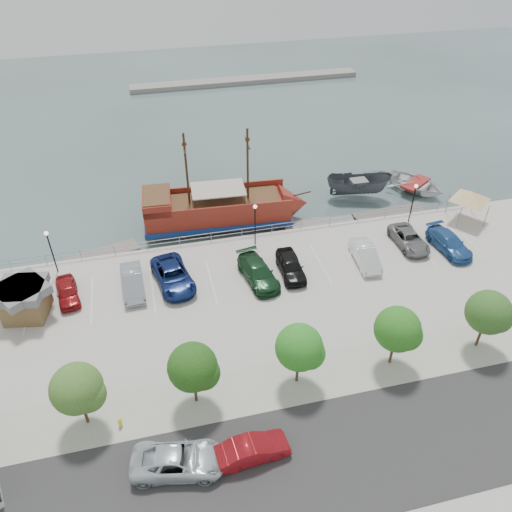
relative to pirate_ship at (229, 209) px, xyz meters
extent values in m
plane|color=#3A4A48|center=(1.42, -11.83, -1.81)|extent=(160.00, 160.00, 0.00)
cube|color=#313030|center=(1.42, -27.83, -0.80)|extent=(100.00, 8.00, 0.04)
cube|color=#A2A08C|center=(1.42, -21.83, -0.79)|extent=(100.00, 4.00, 0.05)
cylinder|color=gray|center=(1.42, -4.03, 0.14)|extent=(50.00, 0.06, 0.06)
cylinder|color=gray|center=(1.42, -4.03, -0.26)|extent=(50.00, 0.06, 0.06)
cube|color=gray|center=(11.42, 43.17, -1.41)|extent=(40.00, 3.00, 0.80)
cube|color=maroon|center=(-1.23, 0.08, -0.08)|extent=(14.77, 5.42, 2.36)
cube|color=navy|center=(-1.23, 0.08, -0.86)|extent=(15.06, 5.71, 0.54)
cone|color=maroon|center=(6.74, -0.42, -0.08)|extent=(3.17, 4.53, 4.36)
cube|color=maroon|center=(-7.12, 0.44, 1.73)|extent=(3.00, 4.70, 1.27)
cube|color=brown|center=(-7.12, 0.44, 2.41)|extent=(2.79, 4.32, 0.11)
cube|color=brown|center=(-0.78, 0.05, 1.14)|extent=(12.02, 4.71, 0.14)
cube|color=maroon|center=(-1.10, 2.25, 1.41)|extent=(14.50, 1.08, 0.64)
cube|color=maroon|center=(-1.37, -2.10, 1.41)|extent=(14.50, 1.08, 0.64)
cylinder|color=#382111|center=(1.94, -0.12, 4.82)|extent=(0.23, 0.23, 7.44)
cylinder|color=#382111|center=(-3.95, 0.24, 4.82)|extent=(0.23, 0.23, 7.44)
cylinder|color=#382111|center=(1.94, -0.12, 7.09)|extent=(0.29, 2.73, 0.13)
cylinder|color=#382111|center=(-3.95, 0.24, 7.09)|extent=(0.29, 2.73, 0.13)
cube|color=#C2B2A0|center=(-1.05, 0.07, 2.46)|extent=(5.47, 3.77, 0.11)
cylinder|color=#382111|center=(7.37, -0.46, 1.00)|extent=(2.26, 0.28, 0.54)
imported|color=#42464E|center=(14.94, 1.88, -0.44)|extent=(7.52, 4.34, 2.74)
imported|color=silver|center=(21.91, 1.64, -1.11)|extent=(7.70, 8.30, 1.40)
cube|color=slate|center=(-12.92, -2.63, -1.61)|extent=(7.18, 3.76, 0.39)
cube|color=gray|center=(8.93, -2.63, -1.60)|extent=(7.53, 2.76, 0.42)
cube|color=#686059|center=(16.79, -2.63, -1.58)|extent=(7.92, 2.59, 0.45)
cube|color=brown|center=(-18.40, -10.43, 0.32)|extent=(3.56, 3.56, 2.25)
cube|color=slate|center=(-18.40, -10.43, 1.70)|extent=(4.04, 4.04, 0.72)
cylinder|color=slate|center=(21.93, -4.72, 0.37)|extent=(0.09, 0.09, 2.36)
cylinder|color=slate|center=(24.69, -5.13, 0.37)|extent=(0.09, 0.09, 2.36)
cylinder|color=slate|center=(21.52, -7.47, 0.37)|extent=(0.09, 0.09, 2.36)
cylinder|color=slate|center=(24.28, -7.89, 0.37)|extent=(0.09, 0.09, 2.36)
pyramid|color=silver|center=(23.10, -6.30, 2.46)|extent=(5.12, 5.12, 0.96)
imported|color=silver|center=(-8.25, -26.32, -0.04)|extent=(5.88, 3.52, 1.53)
imported|color=maroon|center=(-3.84, -26.64, -0.07)|extent=(4.57, 1.90, 1.47)
cylinder|color=yellow|center=(-11.53, -22.63, -0.50)|extent=(0.24, 0.24, 0.61)
sphere|color=yellow|center=(-11.53, -22.63, -0.18)|extent=(0.26, 0.26, 0.26)
cylinder|color=black|center=(-16.58, -5.33, 1.19)|extent=(0.12, 0.12, 4.00)
sphere|color=#FFF2CC|center=(-16.58, -5.33, 3.29)|extent=(0.36, 0.36, 0.36)
cylinder|color=black|center=(1.42, -5.33, 1.19)|extent=(0.12, 0.12, 4.00)
sphere|color=#FFF2CC|center=(1.42, -5.33, 3.29)|extent=(0.36, 0.36, 0.36)
cylinder|color=black|center=(17.42, -5.33, 1.19)|extent=(0.12, 0.12, 4.00)
sphere|color=#FFF2CC|center=(17.42, -5.33, 3.29)|extent=(0.36, 0.36, 0.36)
cylinder|color=#473321|center=(-13.58, -21.83, 0.29)|extent=(0.20, 0.20, 2.20)
sphere|color=#3C6124|center=(-13.58, -21.83, 2.59)|extent=(3.20, 3.20, 3.20)
sphere|color=#3C6124|center=(-12.98, -22.13, 2.19)|extent=(2.20, 2.20, 2.20)
cylinder|color=#473321|center=(-6.58, -21.83, 0.29)|extent=(0.20, 0.20, 2.20)
sphere|color=#1F4714|center=(-6.58, -21.83, 2.59)|extent=(3.20, 3.20, 3.20)
sphere|color=#1F4714|center=(-5.98, -22.13, 2.19)|extent=(2.20, 2.20, 2.20)
cylinder|color=#473321|center=(0.42, -21.83, 0.29)|extent=(0.20, 0.20, 2.20)
sphere|color=#276D1D|center=(0.42, -21.83, 2.59)|extent=(3.20, 3.20, 3.20)
sphere|color=#276D1D|center=(1.02, -22.13, 2.19)|extent=(2.20, 2.20, 2.20)
cylinder|color=#473321|center=(7.42, -21.83, 0.29)|extent=(0.20, 0.20, 2.20)
sphere|color=#25621A|center=(7.42, -21.83, 2.59)|extent=(3.20, 3.20, 3.20)
sphere|color=#25621A|center=(8.02, -22.13, 2.19)|extent=(2.20, 2.20, 2.20)
cylinder|color=#473321|center=(14.42, -21.83, 0.29)|extent=(0.20, 0.20, 2.20)
sphere|color=#2C531F|center=(14.42, -21.83, 2.59)|extent=(3.20, 3.20, 3.20)
sphere|color=#2C531F|center=(15.02, -22.13, 2.19)|extent=(2.20, 2.20, 2.20)
imported|color=maroon|center=(-15.42, -9.24, -0.10)|extent=(2.38, 4.39, 1.42)
imported|color=#939BA5|center=(-10.12, -9.41, 0.02)|extent=(1.95, 5.07, 1.65)
imported|color=navy|center=(-6.74, -9.40, 0.02)|extent=(3.80, 6.38, 1.66)
imported|color=#173D20|center=(0.43, -10.63, 0.00)|extent=(3.22, 5.89, 1.62)
imported|color=black|center=(3.40, -10.43, 0.01)|extent=(2.06, 4.86, 1.64)
imported|color=white|center=(10.38, -10.52, -0.01)|extent=(2.04, 4.95, 1.59)
imported|color=slate|center=(15.44, -9.05, -0.10)|extent=(2.41, 5.12, 1.41)
imported|color=#295898|center=(18.74, -10.55, -0.03)|extent=(2.69, 5.53, 1.55)
camera|label=1|loc=(-7.54, -42.79, 27.10)|focal=35.00mm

